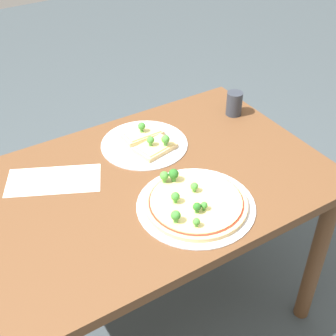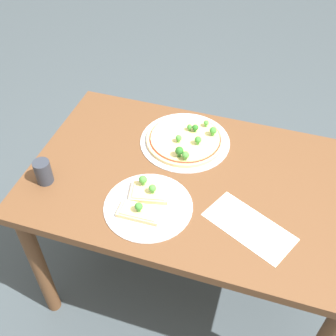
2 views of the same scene
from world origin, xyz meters
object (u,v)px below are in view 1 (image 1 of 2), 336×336
(dining_table, at_px, (141,206))
(pizza_tray_slice, at_px, (147,142))
(drinking_cup, at_px, (234,104))
(pizza_tray_whole, at_px, (195,203))

(dining_table, bearing_deg, pizza_tray_slice, -126.30)
(dining_table, bearing_deg, drinking_cup, -160.90)
(pizza_tray_slice, height_order, drinking_cup, drinking_cup)
(dining_table, bearing_deg, pizza_tray_whole, 116.25)
(dining_table, distance_m, drinking_cup, 0.57)
(dining_table, height_order, drinking_cup, drinking_cup)
(pizza_tray_whole, bearing_deg, drinking_cup, -139.99)
(pizza_tray_whole, relative_size, pizza_tray_slice, 1.17)
(pizza_tray_whole, xyz_separation_m, pizza_tray_slice, (-0.04, -0.36, -0.00))
(drinking_cup, bearing_deg, pizza_tray_slice, 0.73)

